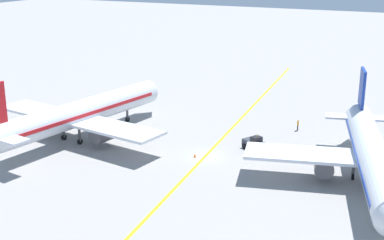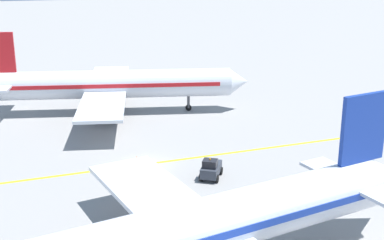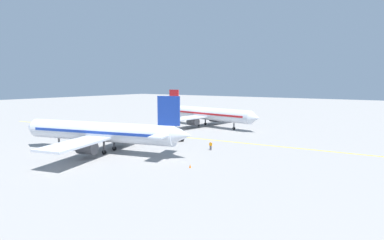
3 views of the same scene
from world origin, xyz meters
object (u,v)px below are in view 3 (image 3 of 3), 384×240
(ground_crew_worker, at_px, (211,145))
(airplane_adjacent_stand, at_px, (206,114))
(baggage_tug_dark, at_px, (176,137))
(traffic_cone_mid_apron, at_px, (171,134))
(airplane_at_gate, at_px, (102,132))
(traffic_cone_near_nose, at_px, (190,166))

(ground_crew_worker, bearing_deg, airplane_adjacent_stand, 33.19)
(airplane_adjacent_stand, relative_size, ground_crew_worker, 21.12)
(baggage_tug_dark, relative_size, traffic_cone_mid_apron, 6.10)
(airplane_adjacent_stand, height_order, baggage_tug_dark, airplane_adjacent_stand)
(airplane_at_gate, bearing_deg, airplane_adjacent_stand, 1.96)
(baggage_tug_dark, xyz_separation_m, traffic_cone_mid_apron, (5.81, 6.06, -0.63))
(ground_crew_worker, relative_size, traffic_cone_near_nose, 3.05)
(ground_crew_worker, xyz_separation_m, traffic_cone_mid_apron, (8.87, 16.60, -0.63))
(airplane_at_gate, relative_size, traffic_cone_mid_apron, 63.68)
(airplane_at_gate, height_order, airplane_adjacent_stand, same)
(airplane_at_gate, distance_m, traffic_cone_near_nose, 19.88)
(traffic_cone_mid_apron, bearing_deg, baggage_tug_dark, -133.78)
(traffic_cone_mid_apron, bearing_deg, traffic_cone_near_nose, -136.11)
(airplane_adjacent_stand, distance_m, traffic_cone_mid_apron, 18.00)
(airplane_at_gate, height_order, ground_crew_worker, airplane_at_gate)
(airplane_at_gate, bearing_deg, ground_crew_worker, -51.85)
(baggage_tug_dark, height_order, ground_crew_worker, baggage_tug_dark)
(airplane_adjacent_stand, height_order, traffic_cone_near_nose, airplane_adjacent_stand)
(traffic_cone_mid_apron, bearing_deg, airplane_at_gate, -178.43)
(ground_crew_worker, relative_size, traffic_cone_mid_apron, 3.05)
(traffic_cone_mid_apron, bearing_deg, ground_crew_worker, -118.11)
(airplane_adjacent_stand, bearing_deg, ground_crew_worker, -146.81)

